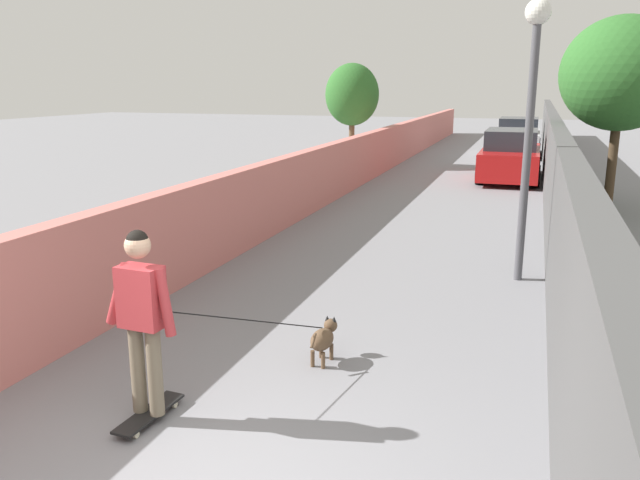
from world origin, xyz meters
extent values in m
plane|color=gray|center=(14.00, 0.00, 0.00)|extent=(80.00, 80.00, 0.00)
cube|color=#CC726B|center=(12.00, 2.67, 0.72)|extent=(48.00, 0.30, 1.44)
cube|color=#4C4C4C|center=(12.00, -2.67, 1.01)|extent=(48.00, 0.30, 2.02)
cylinder|color=brown|center=(19.00, 4.05, 0.98)|extent=(0.20, 0.20, 1.96)
ellipsoid|color=#2D6628|center=(19.00, 4.05, 2.53)|extent=(1.90, 1.90, 2.17)
cylinder|color=#473523|center=(13.00, -3.95, 1.16)|extent=(0.21, 0.21, 2.32)
ellipsoid|color=#2D6628|center=(13.00, -3.95, 3.13)|extent=(2.70, 2.70, 2.57)
cylinder|color=#4C4C51|center=(6.53, -2.12, 1.86)|extent=(0.12, 0.12, 3.73)
sphere|color=silver|center=(6.53, -2.12, 3.88)|extent=(0.36, 0.36, 0.36)
cube|color=black|center=(1.10, 0.84, 0.07)|extent=(0.81, 0.25, 0.02)
cylinder|color=beige|center=(1.39, 0.89, 0.03)|extent=(0.06, 0.03, 0.06)
cylinder|color=beige|center=(1.38, 0.75, 0.03)|extent=(0.06, 0.03, 0.06)
cylinder|color=beige|center=(0.83, 0.93, 0.03)|extent=(0.06, 0.03, 0.06)
cylinder|color=beige|center=(0.82, 0.79, 0.03)|extent=(0.06, 0.03, 0.06)
cylinder|color=#726651|center=(1.11, 0.93, 0.49)|extent=(0.14, 0.14, 0.81)
cylinder|color=#726651|center=(1.10, 0.75, 0.49)|extent=(0.14, 0.14, 0.81)
cube|color=#B23338|center=(1.10, 0.84, 1.16)|extent=(0.24, 0.39, 0.54)
cylinder|color=#B23338|center=(1.12, 1.08, 1.15)|extent=(0.11, 0.29, 0.58)
cylinder|color=#B23338|center=(1.09, 0.60, 1.14)|extent=(0.10, 0.18, 0.59)
sphere|color=tan|center=(1.10, 0.84, 1.61)|extent=(0.22, 0.22, 0.22)
sphere|color=black|center=(1.10, 0.84, 1.64)|extent=(0.19, 0.19, 0.19)
ellipsoid|color=brown|center=(2.73, -0.23, 0.27)|extent=(0.39, 0.24, 0.22)
sphere|color=brown|center=(2.98, -0.25, 0.34)|extent=(0.15, 0.15, 0.15)
cone|color=black|center=(2.98, -0.21, 0.42)|extent=(0.05, 0.05, 0.06)
cone|color=black|center=(2.98, -0.29, 0.42)|extent=(0.05, 0.05, 0.06)
cylinder|color=brown|center=(2.86, -0.18, 0.09)|extent=(0.04, 0.04, 0.18)
cylinder|color=brown|center=(2.85, -0.30, 0.09)|extent=(0.04, 0.04, 0.18)
cylinder|color=brown|center=(2.62, -0.16, 0.09)|extent=(0.04, 0.04, 0.18)
cylinder|color=brown|center=(2.61, -0.28, 0.09)|extent=(0.04, 0.04, 0.18)
cylinder|color=brown|center=(2.49, -0.22, 0.35)|extent=(0.14, 0.04, 0.13)
cylinder|color=black|center=(1.92, 0.31, 0.73)|extent=(1.64, 1.09, 0.66)
cube|color=#B71414|center=(17.35, -1.52, 0.56)|extent=(4.35, 1.70, 0.80)
cube|color=#262B33|center=(17.35, -1.52, 1.24)|extent=(2.26, 1.50, 0.60)
cylinder|color=black|center=(18.70, -0.73, 0.32)|extent=(0.64, 0.22, 0.64)
cylinder|color=black|center=(18.70, -2.31, 0.32)|extent=(0.64, 0.22, 0.64)
cylinder|color=black|center=(16.00, -0.73, 0.32)|extent=(0.64, 0.22, 0.64)
cylinder|color=black|center=(16.00, -2.31, 0.32)|extent=(0.64, 0.22, 0.64)
cube|color=silver|center=(24.66, -1.52, 0.56)|extent=(4.12, 1.70, 0.80)
cube|color=#262B33|center=(24.66, -1.52, 1.24)|extent=(2.14, 1.50, 0.60)
cylinder|color=black|center=(25.94, -0.73, 0.32)|extent=(0.64, 0.22, 0.64)
cylinder|color=black|center=(25.94, -2.31, 0.32)|extent=(0.64, 0.22, 0.64)
cylinder|color=black|center=(23.38, -0.73, 0.32)|extent=(0.64, 0.22, 0.64)
cylinder|color=black|center=(23.38, -2.31, 0.32)|extent=(0.64, 0.22, 0.64)
camera|label=1|loc=(-3.26, -2.22, 2.91)|focal=35.79mm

